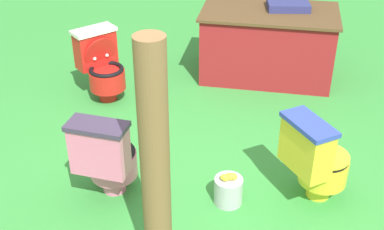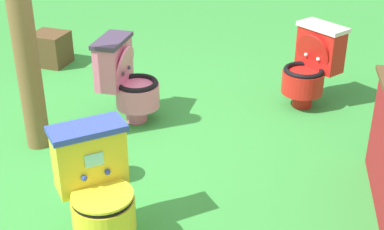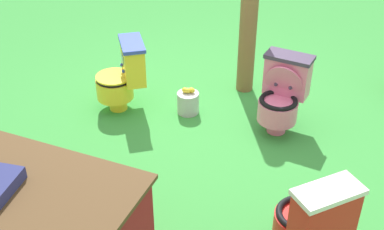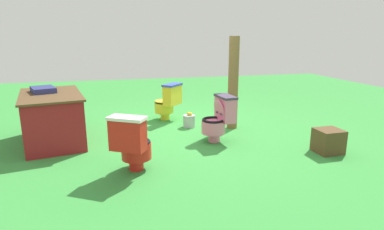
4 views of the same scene
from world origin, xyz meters
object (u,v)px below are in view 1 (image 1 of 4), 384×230
(toilet_red, at_px, (102,64))
(vendor_table, at_px, (268,43))
(lemon_bucket, at_px, (228,190))
(wooden_post, at_px, (155,163))
(toilet_pink, at_px, (107,156))
(toilet_yellow, at_px, (316,159))

(toilet_red, xyz_separation_m, vendor_table, (1.45, 1.12, 0.02))
(vendor_table, distance_m, lemon_bucket, 2.28)
(toilet_red, distance_m, wooden_post, 2.43)
(toilet_pink, relative_size, wooden_post, 0.45)
(toilet_pink, xyz_separation_m, wooden_post, (0.64, -0.47, 0.44))
(toilet_pink, distance_m, lemon_bucket, 0.96)
(toilet_red, relative_size, lemon_bucket, 2.63)
(toilet_pink, distance_m, vendor_table, 2.58)
(wooden_post, bearing_deg, toilet_red, 129.05)
(toilet_pink, relative_size, toilet_red, 1.00)
(toilet_red, distance_m, vendor_table, 1.83)
(vendor_table, bearing_deg, toilet_red, -142.20)
(wooden_post, distance_m, lemon_bucket, 1.04)
(toilet_pink, height_order, vendor_table, vendor_table)
(toilet_yellow, relative_size, vendor_table, 0.45)
(toilet_yellow, xyz_separation_m, toilet_red, (-2.33, 0.83, 0.00))
(toilet_yellow, xyz_separation_m, toilet_pink, (-1.46, -0.56, 0.00))
(toilet_pink, height_order, toilet_red, same)
(toilet_red, xyz_separation_m, wooden_post, (1.51, -1.86, 0.44))
(toilet_pink, height_order, lemon_bucket, toilet_pink)
(lemon_bucket, bearing_deg, vendor_table, 97.57)
(toilet_pink, xyz_separation_m, toilet_red, (-0.87, 1.39, 0.00))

